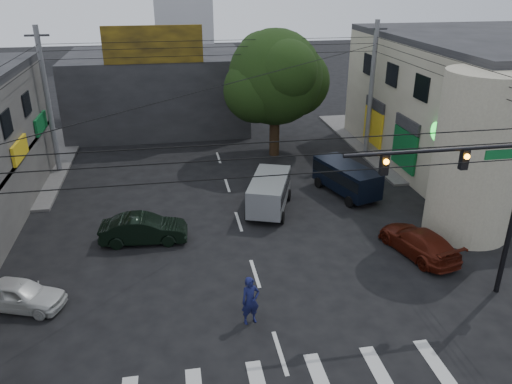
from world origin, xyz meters
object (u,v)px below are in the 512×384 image
object	(u,v)px
white_compact	(19,294)
utility_pole_far_left	(48,103)
navy_van	(346,180)
traffic_gantry	(480,186)
silver_minivan	(269,194)
maroon_sedan	(419,242)
traffic_officer	(250,301)
street_tree	(275,78)
utility_pole_far_right	(371,90)
dark_sedan	(144,229)

from	to	relation	value
white_compact	utility_pole_far_left	bearing A→B (deg)	23.70
navy_van	traffic_gantry	bearing A→B (deg)	169.22
traffic_gantry	silver_minivan	xyz separation A→B (m)	(-5.97, 9.15, -3.90)
maroon_sedan	traffic_officer	xyz separation A→B (m)	(-8.42, -3.53, 0.33)
utility_pole_far_left	silver_minivan	distance (m)	15.09
street_tree	maroon_sedan	distance (m)	15.87
street_tree	traffic_officer	size ratio (longest dim) A/B	4.54
traffic_gantry	traffic_officer	world-z (taller)	traffic_gantry
navy_van	utility_pole_far_left	bearing A→B (deg)	52.17
utility_pole_far_right	navy_van	world-z (taller)	utility_pole_far_right
navy_van	street_tree	bearing A→B (deg)	2.64
traffic_gantry	navy_van	distance (m)	11.22
navy_van	silver_minivan	bearing A→B (deg)	88.13
silver_minivan	utility_pole_far_right	bearing A→B (deg)	-27.70
street_tree	utility_pole_far_right	world-z (taller)	utility_pole_far_right
utility_pole_far_left	silver_minivan	xyz separation A→B (m)	(12.35, -7.86, -3.67)
white_compact	utility_pole_far_right	bearing A→B (deg)	-34.11
dark_sedan	traffic_officer	xyz separation A→B (m)	(4.06, -6.89, 0.28)
utility_pole_far_left	silver_minivan	size ratio (longest dim) A/B	1.97
navy_van	traffic_officer	size ratio (longest dim) A/B	2.52
utility_pole_far_right	traffic_officer	xyz separation A→B (m)	(-11.23, -17.18, -3.64)
white_compact	dark_sedan	bearing A→B (deg)	-26.49
street_tree	utility_pole_far_right	distance (m)	6.63
navy_van	utility_pole_far_right	bearing A→B (deg)	-47.14
utility_pole_far_left	utility_pole_far_right	xyz separation A→B (m)	(21.00, 0.00, 0.00)
street_tree	dark_sedan	bearing A→B (deg)	-127.86
dark_sedan	silver_minivan	size ratio (longest dim) A/B	0.90
utility_pole_far_right	dark_sedan	distance (m)	18.84
maroon_sedan	silver_minivan	world-z (taller)	silver_minivan
utility_pole_far_right	white_compact	bearing A→B (deg)	-143.40
traffic_officer	white_compact	bearing A→B (deg)	151.41
street_tree	traffic_gantry	distance (m)	18.42
silver_minivan	traffic_gantry	bearing A→B (deg)	-126.80
street_tree	navy_van	world-z (taller)	street_tree
dark_sedan	navy_van	size ratio (longest dim) A/B	0.87
utility_pole_far_left	dark_sedan	distance (m)	12.41
maroon_sedan	traffic_officer	world-z (taller)	traffic_officer
maroon_sedan	navy_van	world-z (taller)	navy_van
silver_minivan	traffic_officer	distance (m)	9.67
maroon_sedan	traffic_officer	distance (m)	9.13
utility_pole_far_right	dark_sedan	bearing A→B (deg)	-146.03
utility_pole_far_left	traffic_gantry	bearing A→B (deg)	-42.86
dark_sedan	maroon_sedan	xyz separation A→B (m)	(12.47, -3.36, -0.05)
white_compact	traffic_officer	size ratio (longest dim) A/B	1.97
utility_pole_far_right	street_tree	bearing A→B (deg)	171.25
dark_sedan	white_compact	world-z (taller)	dark_sedan
utility_pole_far_right	silver_minivan	bearing A→B (deg)	-137.74
utility_pole_far_left	maroon_sedan	distance (m)	23.09
traffic_gantry	maroon_sedan	distance (m)	5.37
white_compact	traffic_officer	world-z (taller)	traffic_officer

